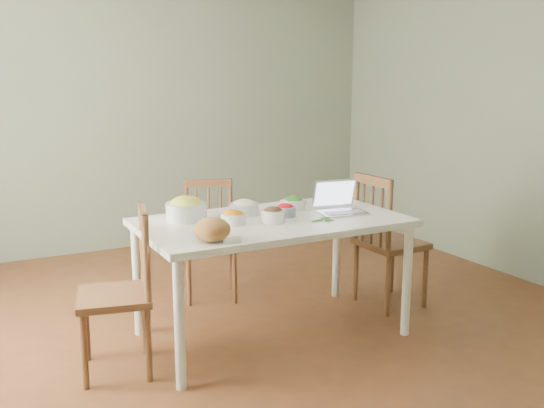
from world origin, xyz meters
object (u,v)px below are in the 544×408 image
bread_boule (212,229)px  chair_left (114,292)px  chair_far (210,241)px  dining_table (272,278)px  bowl_squash (186,208)px  chair_right (391,240)px  laptop (343,198)px

bread_boule → chair_left: bearing=149.5°
chair_far → dining_table: bearing=-64.2°
dining_table → bowl_squash: size_ratio=6.47×
chair_far → chair_right: (1.16, -0.77, 0.05)m
dining_table → laptop: (0.50, -0.08, 0.51)m
chair_right → bowl_squash: (-1.57, 0.14, 0.37)m
chair_left → bread_boule: size_ratio=4.65×
dining_table → chair_far: bearing=96.0°
dining_table → laptop: 0.72m
chair_far → laptop: size_ratio=2.92×
chair_left → laptop: (1.55, -0.04, 0.42)m
bread_boule → chair_far: bearing=68.7°
chair_left → bread_boule: chair_left is taller
chair_far → bowl_squash: size_ratio=3.48×
dining_table → chair_right: (1.07, 0.09, 0.10)m
chair_right → dining_table: bearing=93.3°
chair_far → chair_left: (-0.96, -0.89, 0.03)m
chair_left → chair_right: bearing=106.2°
dining_table → chair_right: bearing=4.9°
chair_right → bread_boule: 1.71m
dining_table → chair_right: 1.07m
chair_far → chair_left: chair_left is taller
chair_right → bread_boule: chair_right is taller
chair_left → bowl_squash: size_ratio=3.68×
dining_table → laptop: laptop is taller
chair_right → laptop: bearing=105.0°
chair_far → laptop: bearing=-38.0°
chair_far → bread_boule: bread_boule is taller
laptop → bowl_squash: bearing=171.7°
chair_far → bowl_squash: bearing=-103.5°
dining_table → bread_boule: (-0.55, -0.33, 0.47)m
dining_table → bowl_squash: bowl_squash is taller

